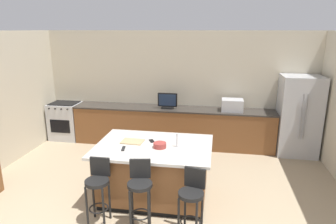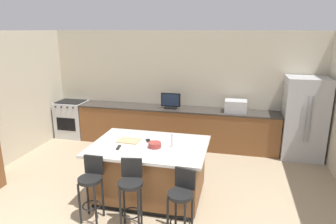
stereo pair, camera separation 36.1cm
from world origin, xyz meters
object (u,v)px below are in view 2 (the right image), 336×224
(bar_stool_left, at_px, (91,184))
(bar_stool_center, at_px, (131,189))
(tv_monitor, at_px, (171,101))
(fruit_bowl, at_px, (155,145))
(microwave, at_px, (236,106))
(kitchen_island, at_px, (149,170))
(bar_stool_right, at_px, (181,199))
(cutting_board, at_px, (129,141))
(range_oven, at_px, (72,119))
(tv_remote, at_px, (119,147))
(cell_phone, at_px, (148,141))
(refrigerator, at_px, (304,118))

(bar_stool_left, height_order, bar_stool_center, bar_stool_center)
(tv_monitor, bearing_deg, fruit_bowl, -83.18)
(microwave, relative_size, fruit_bowl, 2.38)
(kitchen_island, height_order, bar_stool_right, bar_stool_right)
(bar_stool_center, bearing_deg, cutting_board, 101.36)
(range_oven, relative_size, tv_monitor, 2.07)
(bar_stool_center, distance_m, cutting_board, 1.06)
(kitchen_island, distance_m, tv_monitor, 2.42)
(kitchen_island, height_order, tv_monitor, tv_monitor)
(fruit_bowl, distance_m, tv_remote, 0.57)
(cell_phone, height_order, cutting_board, cutting_board)
(range_oven, height_order, tv_remote, tv_remote)
(bar_stool_left, relative_size, cutting_board, 2.74)
(bar_stool_left, height_order, fruit_bowl, fruit_bowl)
(bar_stool_right, height_order, tv_remote, bar_stool_right)
(refrigerator, distance_m, bar_stool_center, 4.23)
(fruit_bowl, bearing_deg, tv_monitor, 96.82)
(tv_monitor, bearing_deg, tv_remote, -95.77)
(tv_monitor, xyz_separation_m, tv_remote, (-0.26, -2.57, -0.15))
(range_oven, distance_m, cutting_board, 3.38)
(tv_monitor, distance_m, fruit_bowl, 2.43)
(kitchen_island, xyz_separation_m, tv_monitor, (-0.17, 2.33, 0.62))
(range_oven, xyz_separation_m, bar_stool_right, (3.51, -3.26, 0.10))
(refrigerator, distance_m, bar_stool_right, 3.82)
(cutting_board, bearing_deg, microwave, 53.64)
(cutting_board, bearing_deg, bar_stool_right, -41.78)
(microwave, bearing_deg, range_oven, -179.98)
(microwave, height_order, bar_stool_center, microwave)
(cell_phone, bearing_deg, cutting_board, 168.91)
(range_oven, bearing_deg, bar_stool_right, -42.85)
(kitchen_island, xyz_separation_m, bar_stool_center, (-0.01, -0.86, 0.14))
(cell_phone, bearing_deg, bar_stool_center, -114.13)
(kitchen_island, height_order, refrigerator, refrigerator)
(tv_monitor, xyz_separation_m, cutting_board, (-0.20, -2.25, -0.16))
(refrigerator, height_order, bar_stool_center, refrigerator)
(refrigerator, bearing_deg, microwave, 177.82)
(bar_stool_center, bearing_deg, cell_phone, 83.42)
(bar_stool_right, relative_size, cutting_board, 2.72)
(bar_stool_center, distance_m, cell_phone, 1.08)
(range_oven, distance_m, bar_stool_center, 4.29)
(bar_stool_center, height_order, cutting_board, bar_stool_center)
(bar_stool_right, relative_size, cell_phone, 6.38)
(bar_stool_right, height_order, cutting_board, bar_stool_right)
(refrigerator, bearing_deg, kitchen_island, -139.84)
(bar_stool_left, bearing_deg, tv_monitor, 80.85)
(cell_phone, bearing_deg, tv_monitor, 65.22)
(cell_phone, distance_m, cutting_board, 0.32)
(kitchen_island, height_order, bar_stool_center, bar_stool_center)
(bar_stool_left, bearing_deg, range_oven, 123.85)
(tv_remote, bearing_deg, tv_monitor, 75.54)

